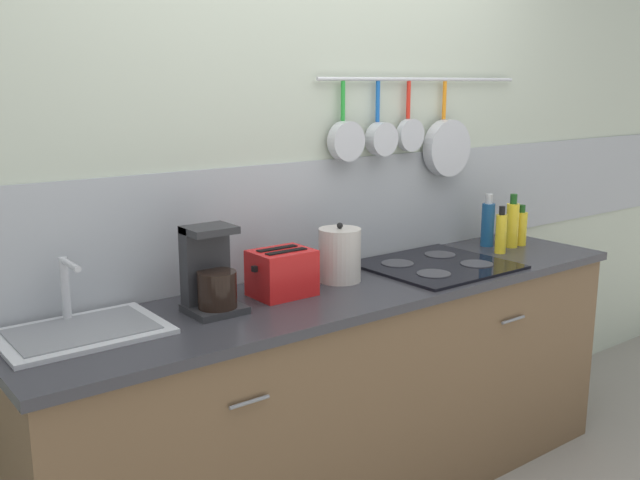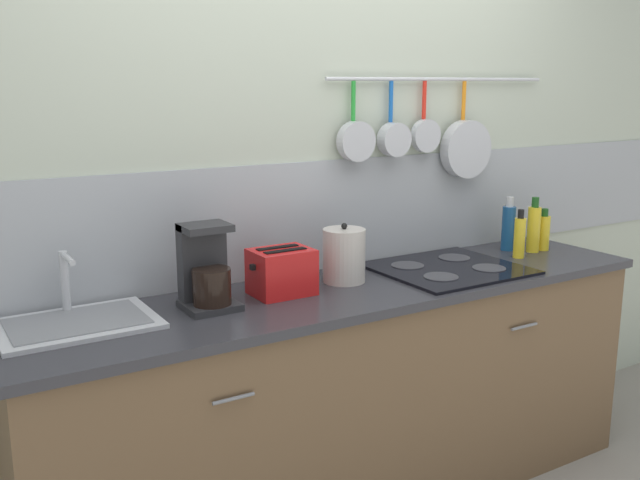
# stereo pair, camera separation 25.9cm
# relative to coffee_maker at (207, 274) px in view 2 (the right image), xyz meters

# --- Properties ---
(wall_back) EXTENTS (7.20, 0.14, 2.60)m
(wall_back) POSITION_rel_coffee_maker_xyz_m (0.58, 0.27, 0.24)
(wall_back) COLOR #B2BCA8
(wall_back) RESTS_ON ground_plane
(cabinet_base) EXTENTS (2.55, 0.55, 0.87)m
(cabinet_base) POSITION_rel_coffee_maker_xyz_m (0.57, -0.06, -0.59)
(cabinet_base) COLOR brown
(cabinet_base) RESTS_ON ground_plane
(countertop) EXTENTS (2.59, 0.57, 0.03)m
(countertop) POSITION_rel_coffee_maker_xyz_m (0.57, -0.06, -0.14)
(countertop) COLOR #2D2D33
(countertop) RESTS_ON cabinet_base
(sink_basin) EXTENTS (0.49, 0.35, 0.22)m
(sink_basin) POSITION_rel_coffee_maker_xyz_m (-0.43, 0.04, -0.10)
(sink_basin) COLOR #B7BABF
(sink_basin) RESTS_ON countertop
(coffee_maker) EXTENTS (0.18, 0.18, 0.29)m
(coffee_maker) POSITION_rel_coffee_maker_xyz_m (0.00, 0.00, 0.00)
(coffee_maker) COLOR #262628
(coffee_maker) RESTS_ON countertop
(toaster) EXTENTS (0.23, 0.17, 0.17)m
(toaster) POSITION_rel_coffee_maker_xyz_m (0.30, 0.01, -0.04)
(toaster) COLOR red
(toaster) RESTS_ON countertop
(kettle) EXTENTS (0.17, 0.17, 0.23)m
(kettle) POSITION_rel_coffee_maker_xyz_m (0.58, 0.03, -0.02)
(kettle) COLOR beige
(kettle) RESTS_ON countertop
(cooktop) EXTENTS (0.58, 0.53, 0.01)m
(cooktop) POSITION_rel_coffee_maker_xyz_m (1.05, -0.05, -0.11)
(cooktop) COLOR black
(cooktop) RESTS_ON countertop
(bottle_sesame_oil) EXTENTS (0.05, 0.05, 0.22)m
(bottle_sesame_oil) POSITION_rel_coffee_maker_xyz_m (1.46, -0.05, -0.03)
(bottle_sesame_oil) COLOR yellow
(bottle_sesame_oil) RESTS_ON countertop
(bottle_cooking_wine) EXTENTS (0.06, 0.06, 0.25)m
(bottle_cooking_wine) POSITION_rel_coffee_maker_xyz_m (1.53, 0.08, -0.01)
(bottle_cooking_wine) COLOR navy
(bottle_cooking_wine) RESTS_ON countertop
(bottle_olive_oil) EXTENTS (0.06, 0.06, 0.25)m
(bottle_olive_oil) POSITION_rel_coffee_maker_xyz_m (1.60, -0.00, -0.01)
(bottle_olive_oil) COLOR yellow
(bottle_olive_oil) RESTS_ON countertop
(bottle_vinegar) EXTENTS (0.06, 0.06, 0.19)m
(bottle_vinegar) POSITION_rel_coffee_maker_xyz_m (1.67, -0.00, -0.04)
(bottle_vinegar) COLOR yellow
(bottle_vinegar) RESTS_ON countertop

